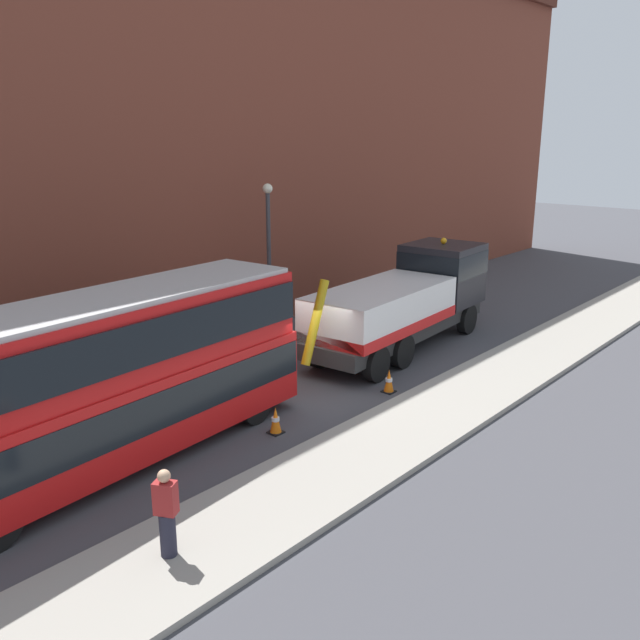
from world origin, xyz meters
TOP-DOWN VIEW (x-y plane):
  - ground_plane at (0.00, 0.00)m, footprint 120.00×120.00m
  - near_kerb at (0.00, -4.20)m, footprint 60.00×2.80m
  - building_facade at (0.00, 6.52)m, footprint 60.00×1.50m
  - recovery_tow_truck at (5.92, 0.01)m, footprint 10.22×3.29m
  - double_decker_bus at (-6.44, -0.02)m, footprint 11.17×3.35m
  - pedestrian_onlooker at (-7.73, -4.08)m, footprint 0.42×0.47m
  - traffic_cone_near_bus at (-2.56, -1.68)m, footprint 0.36×0.36m
  - traffic_cone_midway at (1.74, -2.22)m, footprint 0.36×0.36m
  - street_lamp at (3.22, 4.33)m, footprint 0.36×0.36m

SIDE VIEW (x-z plane):
  - ground_plane at x=0.00m, z-range 0.00..0.00m
  - near_kerb at x=0.00m, z-range 0.00..0.15m
  - traffic_cone_near_bus at x=-2.56m, z-range -0.02..0.70m
  - traffic_cone_midway at x=1.74m, z-range -0.02..0.70m
  - pedestrian_onlooker at x=-7.73m, z-range 0.13..1.84m
  - recovery_tow_truck at x=5.92m, z-range -0.08..3.59m
  - double_decker_bus at x=-6.44m, z-range 0.20..4.26m
  - street_lamp at x=3.22m, z-range 0.56..6.39m
  - building_facade at x=0.00m, z-range 0.07..16.07m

